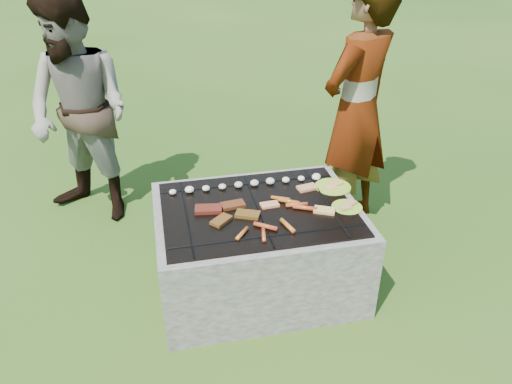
{
  "coord_description": "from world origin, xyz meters",
  "views": [
    {
      "loc": [
        -0.58,
        -2.63,
        2.28
      ],
      "look_at": [
        0.0,
        0.05,
        0.7
      ],
      "focal_mm": 35.0,
      "sensor_mm": 36.0,
      "label": 1
    }
  ],
  "objects_px": {
    "fire_pit": "(258,250)",
    "plate_near": "(347,207)",
    "plate_far": "(333,187)",
    "cook": "(357,110)",
    "bystander": "(80,113)"
  },
  "relations": [
    {
      "from": "fire_pit",
      "to": "plate_near",
      "type": "relative_size",
      "value": 5.05
    },
    {
      "from": "plate_far",
      "to": "cook",
      "type": "height_order",
      "value": "cook"
    },
    {
      "from": "fire_pit",
      "to": "plate_far",
      "type": "relative_size",
      "value": 4.74
    },
    {
      "from": "plate_near",
      "to": "bystander",
      "type": "xyz_separation_m",
      "value": [
        -1.69,
        1.29,
        0.29
      ]
    },
    {
      "from": "plate_far",
      "to": "plate_near",
      "type": "bearing_deg",
      "value": -89.93
    },
    {
      "from": "plate_far",
      "to": "cook",
      "type": "relative_size",
      "value": 0.14
    },
    {
      "from": "plate_near",
      "to": "cook",
      "type": "bearing_deg",
      "value": 65.98
    },
    {
      "from": "cook",
      "to": "bystander",
      "type": "distance_m",
      "value": 2.1
    },
    {
      "from": "plate_far",
      "to": "cook",
      "type": "distance_m",
      "value": 0.69
    },
    {
      "from": "plate_near",
      "to": "bystander",
      "type": "bearing_deg",
      "value": 142.81
    },
    {
      "from": "plate_near",
      "to": "plate_far",
      "type": "bearing_deg",
      "value": 90.07
    },
    {
      "from": "bystander",
      "to": "plate_far",
      "type": "bearing_deg",
      "value": 6.05
    },
    {
      "from": "plate_near",
      "to": "bystander",
      "type": "distance_m",
      "value": 2.15
    },
    {
      "from": "cook",
      "to": "plate_far",
      "type": "bearing_deg",
      "value": 22.98
    },
    {
      "from": "plate_far",
      "to": "plate_near",
      "type": "distance_m",
      "value": 0.27
    }
  ]
}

